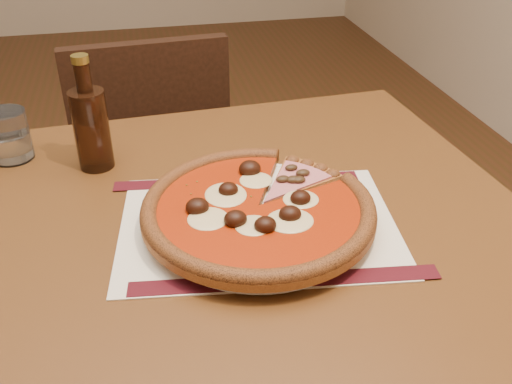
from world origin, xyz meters
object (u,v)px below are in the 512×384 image
(plate, at_px, (258,219))
(water_glass, at_px, (8,136))
(chair_far, at_px, (152,159))
(bottle, at_px, (91,125))
(pizza, at_px, (258,208))
(table, at_px, (259,270))

(plate, distance_m, water_glass, 0.47)
(chair_far, relative_size, bottle, 4.29)
(water_glass, bearing_deg, bottle, -22.88)
(water_glass, relative_size, bottle, 0.45)
(pizza, distance_m, water_glass, 0.47)
(water_glass, height_order, bottle, bottle)
(chair_far, relative_size, plate, 2.79)
(plate, height_order, pizza, pizza)
(water_glass, bearing_deg, pizza, -37.98)
(pizza, xyz_separation_m, bottle, (-0.23, 0.23, 0.04))
(chair_far, relative_size, water_glass, 9.59)
(table, xyz_separation_m, bottle, (-0.23, 0.21, 0.18))
(table, distance_m, pizza, 0.13)
(table, bearing_deg, pizza, -105.41)
(chair_far, distance_m, pizza, 0.83)
(table, relative_size, chair_far, 1.02)
(chair_far, height_order, water_glass, water_glass)
(table, bearing_deg, chair_far, 100.56)
(chair_far, bearing_deg, table, 95.83)
(chair_far, xyz_separation_m, plate, (0.13, -0.75, 0.29))
(pizza, bearing_deg, plate, 42.82)
(bottle, bearing_deg, table, -41.36)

